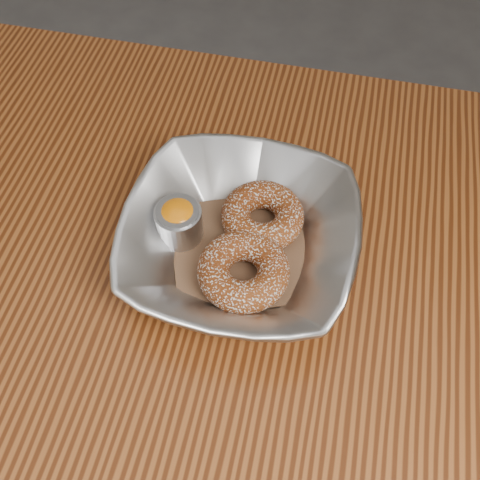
% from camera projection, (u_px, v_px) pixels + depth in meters
% --- Properties ---
extents(ground_plane, '(4.00, 4.00, 0.00)m').
position_uv_depth(ground_plane, '(181.00, 457.00, 1.22)').
color(ground_plane, '#565659').
rests_on(ground_plane, ground).
extents(table, '(1.20, 0.80, 0.75)m').
position_uv_depth(table, '(134.00, 332.00, 0.67)').
color(table, brown).
rests_on(table, ground_plane).
extents(serving_bowl, '(0.25, 0.25, 0.06)m').
position_uv_depth(serving_bowl, '(240.00, 240.00, 0.59)').
color(serving_bowl, '#B4B6BB').
rests_on(serving_bowl, table).
extents(parchment, '(0.19, 0.19, 0.00)m').
position_uv_depth(parchment, '(240.00, 251.00, 0.61)').
color(parchment, brown).
rests_on(parchment, table).
extents(donut_back, '(0.11, 0.11, 0.03)m').
position_uv_depth(donut_back, '(262.00, 216.00, 0.62)').
color(donut_back, maroon).
rests_on(donut_back, parchment).
extents(donut_front, '(0.10, 0.10, 0.03)m').
position_uv_depth(donut_front, '(243.00, 271.00, 0.58)').
color(donut_front, maroon).
rests_on(donut_front, parchment).
extents(ramekin, '(0.05, 0.05, 0.05)m').
position_uv_depth(ramekin, '(179.00, 221.00, 0.60)').
color(ramekin, '#B4B6BB').
rests_on(ramekin, table).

